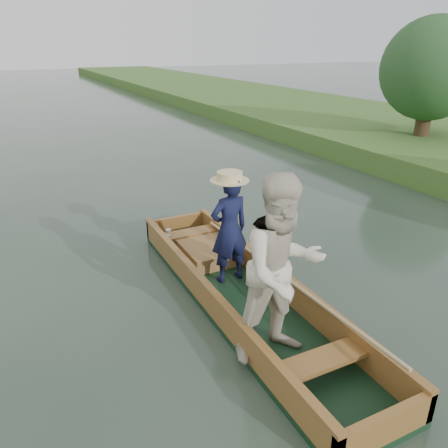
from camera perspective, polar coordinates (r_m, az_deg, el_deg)
name	(u,v)px	position (r m, az deg, el deg)	size (l,w,h in m)	color
ground	(244,305)	(5.90, 2.64, -10.59)	(120.00, 120.00, 0.00)	#283D30
punt	(257,270)	(5.18, 4.30, -6.03)	(1.23, 5.00, 2.11)	black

